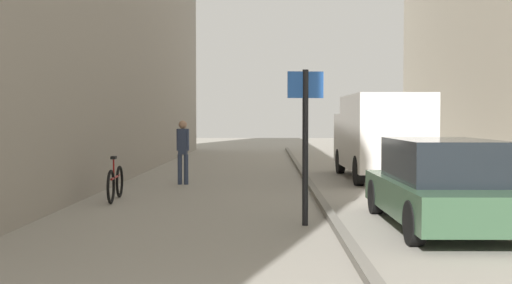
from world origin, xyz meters
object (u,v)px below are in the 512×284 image
delivery_van (380,135)px  parked_car (443,184)px  pedestrian_main_foreground (183,148)px  bicycle_leaning (115,183)px  street_sign_post (305,133)px

delivery_van → parked_car: 7.90m
pedestrian_main_foreground → bicycle_leaning: bearing=77.0°
parked_car → bicycle_leaning: (-6.18, 3.13, -0.33)m
parked_car → bicycle_leaning: parked_car is taller
delivery_van → street_sign_post: 8.18m
street_sign_post → bicycle_leaning: bearing=-43.2°
parked_car → street_sign_post: 2.40m
pedestrian_main_foreground → parked_car: bearing=133.5°
delivery_van → bicycle_leaning: (-6.63, -4.73, -0.93)m
delivery_van → street_sign_post: (-2.69, -7.72, 0.23)m
street_sign_post → parked_car: bearing=170.3°
pedestrian_main_foreground → street_sign_post: bearing=119.6°
delivery_van → street_sign_post: bearing=-110.3°
pedestrian_main_foreground → delivery_van: bearing=-160.6°
pedestrian_main_foreground → parked_car: 8.20m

